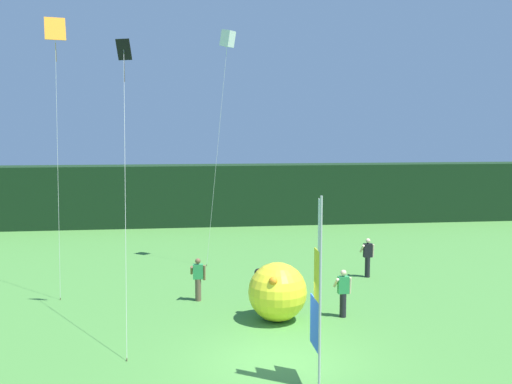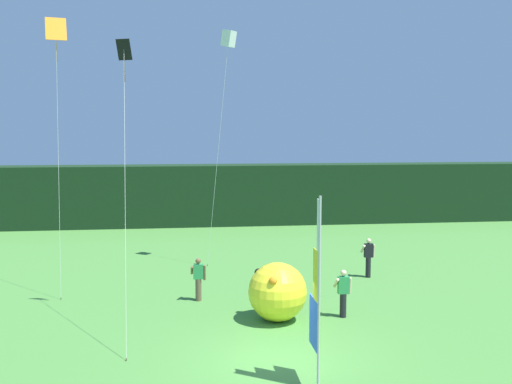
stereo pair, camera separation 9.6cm
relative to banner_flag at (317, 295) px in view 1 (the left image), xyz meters
The scene contains 10 objects.
ground_plane 2.77m from the banner_flag, 117.47° to the left, with size 120.00×120.00×0.00m, color #478438.
distant_treeline 24.28m from the banner_flag, 91.75° to the left, with size 80.00×2.40×3.94m, color black.
banner_flag is the anchor object (origin of this frame).
person_near_banner 10.87m from the banner_flag, 65.27° to the left, with size 0.55×0.48×1.67m.
person_mid_field 7.92m from the banner_flag, 110.30° to the left, with size 0.55×0.48×1.58m.
person_far_left 5.47m from the banner_flag, 67.19° to the left, with size 0.55×0.48×1.61m.
inflatable_balloon 4.97m from the banner_flag, 92.15° to the left, with size 1.93×1.93×1.93m.
kite_orange_diamond_0 14.58m from the banner_flag, 129.09° to the left, with size 0.87×2.20×10.52m.
kite_white_box_1 15.36m from the banner_flag, 94.96° to the left, with size 1.45×0.83×10.71m.
kite_black_diamond_2 9.44m from the banner_flag, 131.76° to the left, with size 0.54×4.15×9.13m.
Camera 1 is at (-2.42, -14.59, 6.24)m, focal length 40.11 mm.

